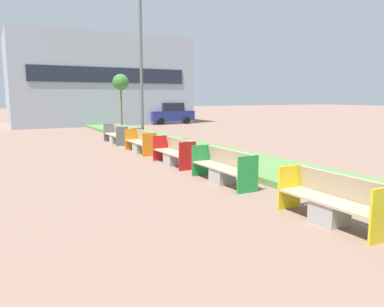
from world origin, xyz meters
TOP-DOWN VIEW (x-y plane):
  - planter_grass_strip at (3.20, 12.00)m, footprint 2.80×120.00m
  - building_backdrop at (4.00, 37.41)m, footprint 15.05×8.91m
  - bench_yellow_frame at (0.94, 7.68)m, footprint 0.65×2.23m
  - bench_green_frame at (0.94, 11.46)m, footprint 0.65×2.43m
  - bench_red_frame at (0.94, 14.68)m, footprint 0.65×2.26m
  - bench_orange_frame at (0.94, 18.04)m, footprint 0.65×2.28m
  - bench_grey_frame at (0.94, 21.73)m, footprint 0.65×2.32m
  - street_lamp_post at (1.55, 19.47)m, footprint 0.24×0.44m
  - sapling_tree_far at (2.97, 27.24)m, footprint 1.07×1.07m
  - parked_car_distant at (9.43, 33.62)m, footprint 4.31×2.04m

SIDE VIEW (x-z plane):
  - planter_grass_strip at x=3.20m, z-range 0.00..0.18m
  - bench_yellow_frame at x=0.94m, z-range -0.10..0.84m
  - bench_red_frame at x=0.94m, z-range -0.10..0.84m
  - bench_orange_frame at x=0.94m, z-range -0.10..0.84m
  - bench_grey_frame at x=0.94m, z-range -0.10..0.84m
  - bench_green_frame at x=0.94m, z-range -0.09..0.85m
  - parked_car_distant at x=9.43m, z-range -0.02..1.84m
  - sapling_tree_far at x=2.97m, z-range 1.36..5.24m
  - building_backdrop at x=4.00m, z-range 0.00..7.50m
  - street_lamp_post at x=1.55m, z-range 0.39..8.72m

